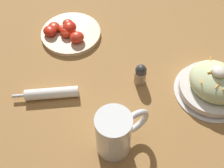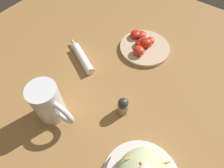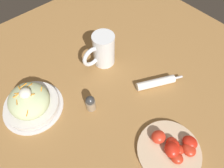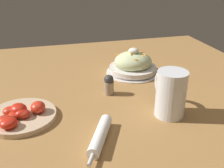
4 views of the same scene
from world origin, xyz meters
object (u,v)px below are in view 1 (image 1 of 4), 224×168
(tomato_plate, at_px, (69,32))
(beer_mug, at_px, (115,135))
(salad_plate, at_px, (214,84))
(napkin_roll, at_px, (51,93))
(salt_shaker, at_px, (140,74))

(tomato_plate, bearing_deg, beer_mug, -10.39)
(salad_plate, distance_m, tomato_plate, 0.50)
(napkin_roll, relative_size, salt_shaker, 2.54)
(salad_plate, bearing_deg, napkin_roll, -119.14)
(salad_plate, xyz_separation_m, salt_shaker, (-0.14, -0.16, -0.00))
(napkin_roll, bearing_deg, beer_mug, 18.66)
(napkin_roll, distance_m, tomato_plate, 0.26)
(beer_mug, distance_m, tomato_plate, 0.44)
(salt_shaker, bearing_deg, tomato_plate, -161.53)
(salad_plate, height_order, tomato_plate, salad_plate)
(beer_mug, bearing_deg, salad_plate, 89.88)
(beer_mug, distance_m, salt_shaker, 0.23)
(tomato_plate, distance_m, salt_shaker, 0.31)
(beer_mug, relative_size, tomato_plate, 0.73)
(napkin_roll, height_order, salt_shaker, salt_shaker)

